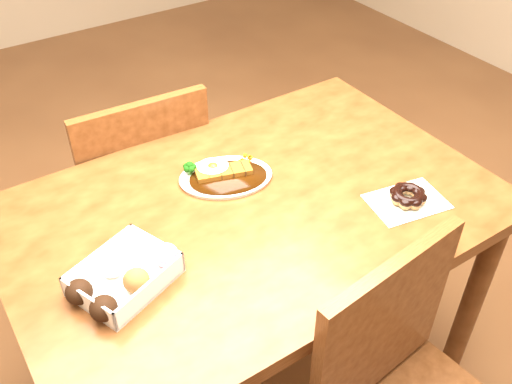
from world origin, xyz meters
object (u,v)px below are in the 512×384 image
chair_far (140,190)px  pon_de_ring (408,196)px  katsu_curry_plate (224,175)px  table (253,234)px  donut_box (123,276)px

chair_far → pon_de_ring: size_ratio=4.16×
chair_far → katsu_curry_plate: bearing=106.5°
table → donut_box: (-0.37, -0.07, 0.13)m
table → donut_box: bearing=-169.4°
chair_far → pon_de_ring: (0.42, -0.74, 0.29)m
table → chair_far: size_ratio=1.38×
donut_box → pon_de_ring: donut_box is taller
katsu_curry_plate → chair_far: bearing=102.9°
chair_far → donut_box: chair_far is taller
donut_box → pon_de_ring: 0.71m
table → pon_de_ring: (0.32, -0.20, 0.12)m
table → chair_far: 0.57m
donut_box → pon_de_ring: bearing=-10.8°
chair_far → donut_box: 0.73m
katsu_curry_plate → table: bearing=-87.6°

